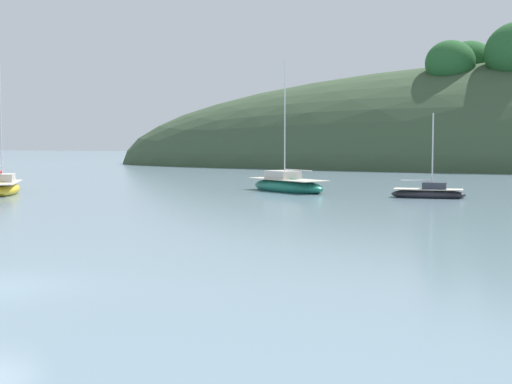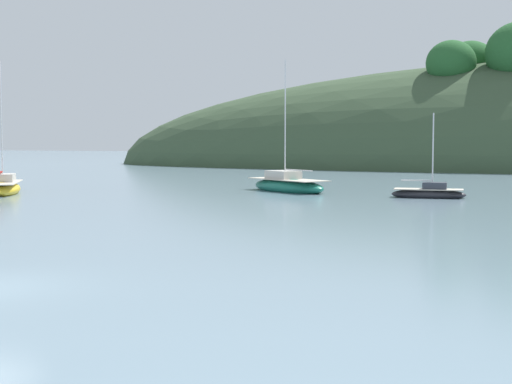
{
  "view_description": "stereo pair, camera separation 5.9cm",
  "coord_description": "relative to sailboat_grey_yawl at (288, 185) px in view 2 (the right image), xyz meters",
  "views": [
    {
      "loc": [
        13.61,
        -15.1,
        3.92
      ],
      "look_at": [
        0.0,
        20.0,
        1.2
      ],
      "focal_mm": 51.07,
      "sensor_mm": 36.0,
      "label": 1
    },
    {
      "loc": [
        13.66,
        -15.08,
        3.92
      ],
      "look_at": [
        0.0,
        20.0,
        1.2
      ],
      "focal_mm": 51.07,
      "sensor_mm": 36.0,
      "label": 2
    }
  ],
  "objects": [
    {
      "name": "sailboat_blue_center",
      "position": [
        10.85,
        -2.28,
        -0.14
      ],
      "size": [
        5.06,
        2.12,
        5.88
      ],
      "color": "#232328",
      "rests_on": "ground"
    },
    {
      "name": "sailboat_orange_cutter",
      "position": [
        -18.49,
        -9.79,
        -0.03
      ],
      "size": [
        5.9,
        7.24,
        9.86
      ],
      "color": "gold",
      "rests_on": "ground"
    },
    {
      "name": "sailboat_grey_yawl",
      "position": [
        0.0,
        0.0,
        0.0
      ],
      "size": [
        7.97,
        6.6,
        10.23
      ],
      "color": "#196B56",
      "rests_on": "ground"
    }
  ]
}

